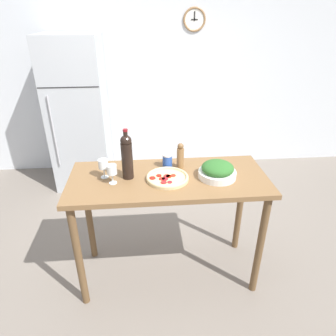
% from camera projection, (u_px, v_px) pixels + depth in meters
% --- Properties ---
extents(ground_plane, '(14.00, 14.00, 0.00)m').
position_uv_depth(ground_plane, '(168.00, 270.00, 2.66)').
color(ground_plane, slate).
extents(wall_back, '(6.40, 0.08, 2.60)m').
position_uv_depth(wall_back, '(154.00, 75.00, 3.96)').
color(wall_back, silver).
rests_on(wall_back, ground_plane).
extents(refrigerator, '(0.66, 0.73, 1.84)m').
position_uv_depth(refrigerator, '(79.00, 114.00, 3.70)').
color(refrigerator, '#B7BCC1').
rests_on(refrigerator, ground_plane).
extents(prep_counter, '(1.47, 0.63, 0.95)m').
position_uv_depth(prep_counter, '(168.00, 193.00, 2.28)').
color(prep_counter, brown).
rests_on(prep_counter, ground_plane).
extents(wine_bottle, '(0.08, 0.08, 0.38)m').
position_uv_depth(wine_bottle, '(127.00, 156.00, 2.13)').
color(wine_bottle, black).
rests_on(wine_bottle, prep_counter).
extents(wine_glass_near, '(0.07, 0.07, 0.14)m').
position_uv_depth(wine_glass_near, '(112.00, 170.00, 2.09)').
color(wine_glass_near, silver).
rests_on(wine_glass_near, prep_counter).
extents(wine_glass_far, '(0.07, 0.07, 0.14)m').
position_uv_depth(wine_glass_far, '(103.00, 165.00, 2.17)').
color(wine_glass_far, silver).
rests_on(wine_glass_far, prep_counter).
extents(pepper_mill, '(0.06, 0.06, 0.21)m').
position_uv_depth(pepper_mill, '(180.00, 156.00, 2.31)').
color(pepper_mill, olive).
rests_on(pepper_mill, prep_counter).
extents(salad_bowl, '(0.28, 0.28, 0.12)m').
position_uv_depth(salad_bowl, '(217.00, 171.00, 2.19)').
color(salad_bowl, white).
rests_on(salad_bowl, prep_counter).
extents(homemade_pizza, '(0.31, 0.31, 0.03)m').
position_uv_depth(homemade_pizza, '(167.00, 178.00, 2.18)').
color(homemade_pizza, '#DBC189').
rests_on(homemade_pizza, prep_counter).
extents(salt_canister, '(0.08, 0.08, 0.11)m').
position_uv_depth(salt_canister, '(167.00, 161.00, 2.33)').
color(salt_canister, '#284CA3').
rests_on(salt_canister, prep_counter).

